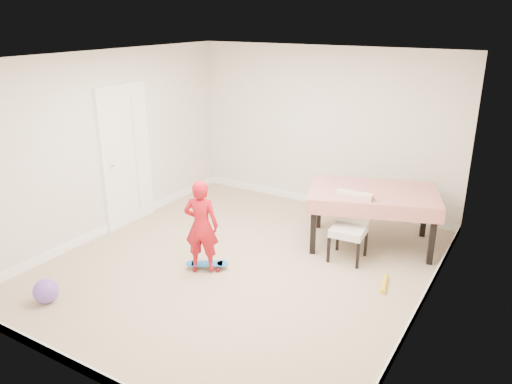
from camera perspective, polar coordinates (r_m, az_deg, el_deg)
The scene contains 17 objects.
ground at distance 6.53m, azimuth -1.67°, elevation -8.23°, with size 5.00×5.00×0.00m, color tan.
ceiling at distance 5.78m, azimuth -1.94°, elevation 14.97°, with size 4.50×5.00×0.04m, color white.
wall_back at distance 8.15m, azimuth 7.71°, elevation 7.13°, with size 4.50×0.04×2.60m, color beige.
wall_front at distance 4.29m, azimuth -20.02°, elevation -5.82°, with size 4.50×0.04×2.60m, color beige.
wall_left at distance 7.43m, azimuth -16.51°, elevation 5.24°, with size 0.04×5.00×2.60m, color beige.
wall_right at distance 5.23m, azimuth 19.26°, elevation -1.11°, with size 0.04×5.00×2.60m, color beige.
door at distance 7.69m, azimuth -14.66°, elevation 3.77°, with size 0.10×0.94×2.11m, color white.
baseboard_back at distance 8.52m, azimuth 7.36°, elevation -1.02°, with size 4.50×0.02×0.12m, color white.
baseboard_front at distance 4.93m, azimuth -18.34°, elevation -18.99°, with size 4.50×0.02×0.12m, color white.
baseboard_left at distance 7.82m, azimuth -15.68°, elevation -3.57°, with size 0.02×5.00×0.12m, color white.
baseboard_right at distance 5.77m, azimuth 17.94°, elevation -12.71°, with size 0.02×5.00×0.12m, color white.
dining_table at distance 7.07m, azimuth 13.04°, elevation -2.87°, with size 1.71×1.07×0.80m, color #AC091D, non-canonical shape.
dining_chair at distance 6.57m, azimuth 10.54°, elevation -4.10°, with size 0.48×0.56×0.88m, color silver, non-canonical shape.
skateboard at distance 6.42m, azimuth -5.60°, elevation -8.40°, with size 0.54×0.20×0.08m, color blue, non-canonical shape.
child at distance 6.15m, azimuth -6.26°, elevation -4.14°, with size 0.43×0.28×1.17m, color #B5121D.
balloon at distance 6.14m, azimuth -22.91°, elevation -10.39°, with size 0.28×0.28×0.28m, color #7551C2.
foam_toy at distance 6.22m, azimuth 14.46°, elevation -10.13°, with size 0.06×0.06×0.40m, color yellow.
Camera 1 is at (3.12, -4.84, 3.07)m, focal length 35.00 mm.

